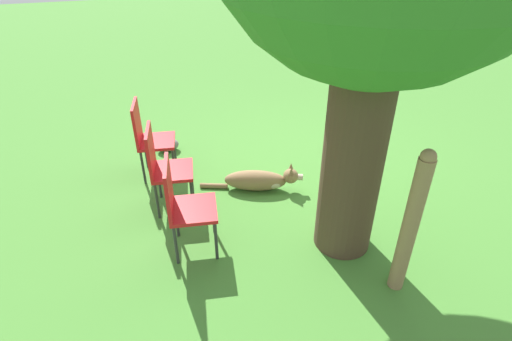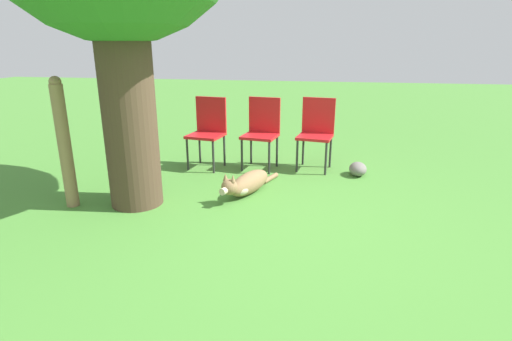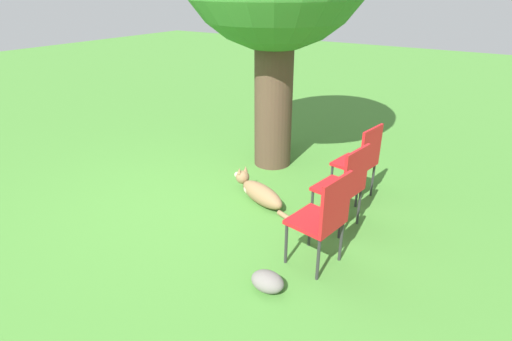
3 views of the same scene
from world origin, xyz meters
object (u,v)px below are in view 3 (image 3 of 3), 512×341
(red_chair_0, at_px, (324,216))
(dog, at_px, (259,192))
(fence_post, at_px, (285,107))
(red_chair_2, at_px, (361,158))
(red_chair_1, at_px, (345,183))

(red_chair_0, bearing_deg, dog, -22.81)
(fence_post, height_order, red_chair_2, fence_post)
(red_chair_2, bearing_deg, fence_post, -22.82)
(fence_post, xyz_separation_m, red_chair_1, (1.72, -1.74, -0.13))
(dog, xyz_separation_m, red_chair_0, (1.16, -0.72, 0.42))
(dog, distance_m, red_chair_2, 1.29)
(dog, bearing_deg, red_chair_1, -159.24)
(red_chair_0, distance_m, red_chair_2, 1.46)
(fence_post, bearing_deg, red_chair_0, -53.83)
(dog, bearing_deg, red_chair_2, -122.80)
(fence_post, bearing_deg, red_chair_1, -45.42)
(dog, distance_m, red_chair_0, 1.43)
(dog, bearing_deg, fence_post, -49.14)
(red_chair_1, xyz_separation_m, red_chair_2, (-0.09, 0.73, 0.00))
(fence_post, distance_m, red_chair_0, 3.06)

